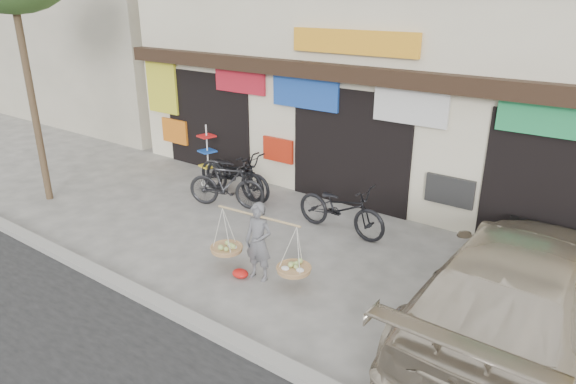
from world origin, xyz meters
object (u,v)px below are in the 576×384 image
Objects in this scene: bike_0 at (237,174)px; suv at (521,289)px; bike_2 at (341,208)px; street_vendor at (259,245)px; bike_1 at (226,184)px; bike_3 at (232,173)px; display_rack at (208,161)px.

bike_0 is 0.38× the size of suv.
street_vendor is at bearing 178.21° from bike_2.
suv is (6.94, -1.84, 0.25)m from bike_0.
bike_0 is 1.04× the size of bike_2.
street_vendor is 3.36m from bike_1.
bike_1 is at bearing -143.28° from bike_3.
bike_2 is at bearing -91.64° from bike_0.
bike_2 is at bearing -6.34° from display_rack.
bike_1 is 0.86× the size of bike_3.
street_vendor reaches higher than bike_2.
bike_1 is (0.27, -0.66, -0.01)m from bike_0.
display_rack reaches higher than bike_1.
bike_3 is at bearing 87.62° from bike_2.
bike_0 is at bearing 1.57° from bike_1.
display_rack is (-4.10, 2.92, -0.00)m from street_vendor.
bike_0 is 1.36× the size of display_rack.
bike_3 is (-0.43, 0.66, 0.01)m from bike_1.
bike_0 is at bearing -14.22° from suv.
bike_3 is 1.36× the size of display_rack.
bike_0 is at bearing 87.37° from bike_2.
bike_0 is at bearing -86.71° from bike_3.
street_vendor is 4.11m from bike_3.
bike_2 is 4.16m from suv.
bike_2 is at bearing -91.39° from bike_3.
bike_3 is at bearing -11.61° from display_rack.
bike_0 is 0.17m from bike_3.
bike_0 is 3.11m from bike_2.
suv is (7.10, -1.84, 0.25)m from bike_3.
bike_1 is at bearing -30.95° from display_rack.
display_rack is (-1.17, 0.21, 0.07)m from bike_0.
street_vendor is 1.06× the size of bike_1.
bike_2 is at bearing -21.67° from suv.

